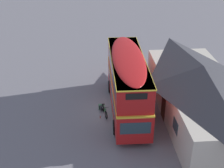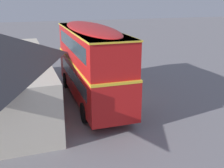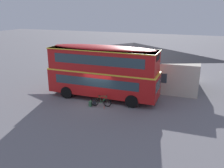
{
  "view_description": "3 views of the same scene",
  "coord_description": "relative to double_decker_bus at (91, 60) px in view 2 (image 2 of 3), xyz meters",
  "views": [
    {
      "loc": [
        21.48,
        -1.49,
        13.99
      ],
      "look_at": [
        -1.05,
        -0.03,
        1.9
      ],
      "focal_mm": 50.33,
      "sensor_mm": 36.0,
      "label": 1
    },
    {
      "loc": [
        -16.18,
        5.06,
        6.45
      ],
      "look_at": [
        -0.84,
        0.02,
        1.23
      ],
      "focal_mm": 43.79,
      "sensor_mm": 36.0,
      "label": 2
    },
    {
      "loc": [
        8.13,
        -17.97,
        7.89
      ],
      "look_at": [
        1.35,
        -0.17,
        1.88
      ],
      "focal_mm": 38.85,
      "sensor_mm": 36.0,
      "label": 3
    }
  ],
  "objects": [
    {
      "name": "touring_bicycle",
      "position": [
        0.53,
        -1.88,
        -2.27
      ],
      "size": [
        1.75,
        0.67,
        1.01
      ],
      "color": "black",
      "rests_on": "ground"
    },
    {
      "name": "backpack_on_ground",
      "position": [
        -0.25,
        -2.14,
        -2.39
      ],
      "size": [
        0.3,
        0.32,
        0.5
      ],
      "color": "#386642",
      "rests_on": "ground"
    },
    {
      "name": "double_decker_bus",
      "position": [
        0.0,
        0.0,
        0.0
      ],
      "size": [
        9.92,
        2.67,
        4.79
      ],
      "color": "black",
      "rests_on": "ground"
    },
    {
      "name": "pub_building",
      "position": [
        1.26,
        5.38,
        -0.39
      ],
      "size": [
        14.04,
        6.04,
        4.42
      ],
      "color": "beige",
      "rests_on": "ground"
    },
    {
      "name": "water_bottle_red_squeeze",
      "position": [
        1.01,
        -2.2,
        -2.54
      ],
      "size": [
        0.07,
        0.07,
        0.22
      ],
      "color": "#D84C33",
      "rests_on": "ground"
    },
    {
      "name": "ground_plane",
      "position": [
        0.01,
        -1.11,
        -2.64
      ],
      "size": [
        120.0,
        120.0,
        0.0
      ],
      "primitive_type": "plane",
      "color": "slate"
    }
  ]
}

